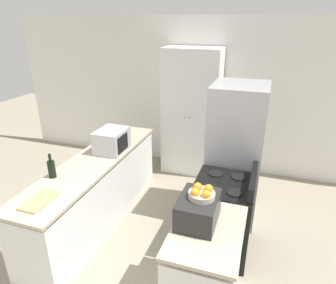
% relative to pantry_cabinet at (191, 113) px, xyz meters
% --- Properties ---
extents(wall_back, '(7.00, 0.06, 2.60)m').
position_rel_pantry_cabinet_xyz_m(wall_back, '(0.02, 0.31, 0.24)').
color(wall_back, white).
rests_on(wall_back, ground_plane).
extents(counter_left, '(0.60, 2.58, 0.90)m').
position_rel_pantry_cabinet_xyz_m(counter_left, '(-0.80, -1.82, -0.63)').
color(counter_left, silver).
rests_on(counter_left, ground_plane).
extents(counter_right, '(0.60, 0.90, 0.90)m').
position_rel_pantry_cabinet_xyz_m(counter_right, '(0.84, -2.66, -0.63)').
color(counter_right, silver).
rests_on(counter_right, ground_plane).
extents(pantry_cabinet, '(0.93, 0.54, 2.13)m').
position_rel_pantry_cabinet_xyz_m(pantry_cabinet, '(0.00, 0.00, 0.00)').
color(pantry_cabinet, white).
rests_on(pantry_cabinet, ground_plane).
extents(stove, '(0.66, 0.70, 1.06)m').
position_rel_pantry_cabinet_xyz_m(stove, '(0.86, -1.84, -0.61)').
color(stove, black).
rests_on(stove, ground_plane).
extents(refrigerator, '(0.70, 0.74, 1.83)m').
position_rel_pantry_cabinet_xyz_m(refrigerator, '(0.87, -1.08, -0.15)').
color(refrigerator, '#A3A3A8').
rests_on(refrigerator, ground_plane).
extents(microwave, '(0.36, 0.44, 0.30)m').
position_rel_pantry_cabinet_xyz_m(microwave, '(-0.70, -1.48, -0.02)').
color(microwave, '#B2B2B7').
rests_on(microwave, counter_left).
extents(wine_bottle, '(0.08, 0.08, 0.29)m').
position_rel_pantry_cabinet_xyz_m(wine_bottle, '(-0.99, -2.33, -0.06)').
color(wine_bottle, black).
rests_on(wine_bottle, counter_left).
extents(toaster_oven, '(0.34, 0.45, 0.24)m').
position_rel_pantry_cabinet_xyz_m(toaster_oven, '(0.73, -2.58, -0.05)').
color(toaster_oven, black).
rests_on(toaster_oven, counter_right).
extents(fruit_bowl, '(0.23, 0.23, 0.11)m').
position_rel_pantry_cabinet_xyz_m(fruit_bowl, '(0.76, -2.56, 0.12)').
color(fruit_bowl, '#B2A893').
rests_on(fruit_bowl, toaster_oven).
extents(cutting_board, '(0.21, 0.38, 0.02)m').
position_rel_pantry_cabinet_xyz_m(cutting_board, '(-0.80, -2.78, -0.15)').
color(cutting_board, tan).
rests_on(cutting_board, counter_left).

